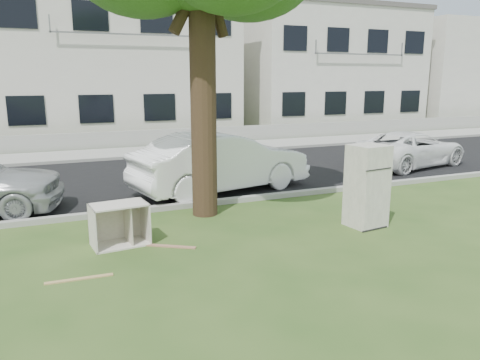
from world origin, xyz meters
name	(u,v)px	position (x,y,z in m)	size (l,w,h in m)	color
ground	(256,237)	(0.00, 0.00, 0.00)	(120.00, 120.00, 0.00)	#2C4B1A
road	(174,176)	(0.00, 6.00, 0.01)	(120.00, 7.00, 0.01)	black
kerb_near	(213,205)	(0.00, 2.45, 0.00)	(120.00, 0.18, 0.12)	gray
kerb_far	(149,158)	(0.00, 9.55, 0.00)	(120.00, 0.18, 0.12)	gray
sidewalk	(141,152)	(0.00, 11.00, 0.01)	(120.00, 2.80, 0.01)	gray
low_wall	(134,139)	(0.00, 12.60, 0.35)	(120.00, 0.15, 0.70)	gray
townhouse_center	(113,61)	(0.00, 17.50, 3.72)	(11.22, 8.16, 7.44)	beige
townhouse_right	(316,69)	(12.00, 17.50, 3.42)	(10.20, 8.16, 6.84)	beige
filler_right	(478,73)	(26.00, 18.00, 3.20)	(16.00, 9.00, 6.40)	beige
fridge	(367,186)	(2.31, -0.20, 0.82)	(0.67, 0.63, 1.64)	silver
cabinet	(119,224)	(-2.40, 0.57, 0.38)	(0.97, 0.60, 0.75)	beige
plank_a	(79,279)	(-3.19, -0.70, 0.01)	(0.97, 0.08, 0.02)	tan
plank_b	(171,246)	(-1.60, 0.11, 0.01)	(0.90, 0.09, 0.02)	#9A6A50
plank_c	(127,231)	(-2.17, 1.24, 0.01)	(0.83, 0.09, 0.02)	tan
car_center	(222,162)	(0.68, 3.65, 0.78)	(1.65, 4.72, 1.55)	white
car_right	(410,149)	(7.73, 4.53, 0.59)	(1.95, 4.22, 1.17)	white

